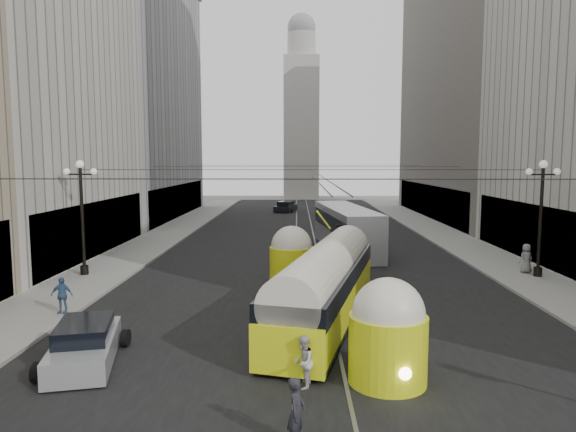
{
  "coord_description": "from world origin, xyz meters",
  "views": [
    {
      "loc": [
        -0.68,
        -10.01,
        6.5
      ],
      "look_at": [
        -1.1,
        12.98,
        4.01
      ],
      "focal_mm": 32.0,
      "sensor_mm": 36.0,
      "label": 1
    }
  ],
  "objects_px": {
    "pedestrian_sidewalk_left": "(62,295)",
    "pedestrian_sidewalk_right": "(526,258)",
    "city_bus": "(346,227)",
    "pedestrian_crossing_a": "(296,412)",
    "pedestrian_crossing_b": "(303,362)",
    "sedan_silver": "(85,344)",
    "streetcar": "(326,283)"
  },
  "relations": [
    {
      "from": "streetcar",
      "to": "sedan_silver",
      "type": "bearing_deg",
      "value": -150.03
    },
    {
      "from": "pedestrian_sidewalk_right",
      "to": "pedestrian_sidewalk_left",
      "type": "xyz_separation_m",
      "value": [
        -22.81,
        -8.13,
        -0.07
      ]
    },
    {
      "from": "pedestrian_sidewalk_left",
      "to": "pedestrian_crossing_a",
      "type": "bearing_deg",
      "value": -46.31
    },
    {
      "from": "streetcar",
      "to": "pedestrian_crossing_b",
      "type": "xyz_separation_m",
      "value": [
        -1.01,
        -6.29,
        -0.79
      ]
    },
    {
      "from": "city_bus",
      "to": "pedestrian_sidewalk_left",
      "type": "height_order",
      "value": "city_bus"
    },
    {
      "from": "sedan_silver",
      "to": "pedestrian_crossing_a",
      "type": "xyz_separation_m",
      "value": [
        6.81,
        -4.73,
        0.2
      ]
    },
    {
      "from": "streetcar",
      "to": "pedestrian_crossing_b",
      "type": "height_order",
      "value": "streetcar"
    },
    {
      "from": "city_bus",
      "to": "pedestrian_sidewalk_left",
      "type": "distance_m",
      "value": 21.01
    },
    {
      "from": "city_bus",
      "to": "pedestrian_crossing_a",
      "type": "relative_size",
      "value": 7.72
    },
    {
      "from": "pedestrian_crossing_a",
      "to": "pedestrian_crossing_b",
      "type": "bearing_deg",
      "value": 10.84
    },
    {
      "from": "streetcar",
      "to": "sedan_silver",
      "type": "xyz_separation_m",
      "value": [
        -8.0,
        -4.61,
        -0.93
      ]
    },
    {
      "from": "pedestrian_crossing_b",
      "to": "pedestrian_sidewalk_right",
      "type": "distance_m",
      "value": 19.51
    },
    {
      "from": "streetcar",
      "to": "sedan_silver",
      "type": "height_order",
      "value": "streetcar"
    },
    {
      "from": "pedestrian_sidewalk_left",
      "to": "pedestrian_sidewalk_right",
      "type": "bearing_deg",
      "value": 17.76
    },
    {
      "from": "city_bus",
      "to": "sedan_silver",
      "type": "bearing_deg",
      "value": -116.11
    },
    {
      "from": "streetcar",
      "to": "pedestrian_crossing_a",
      "type": "height_order",
      "value": "streetcar"
    },
    {
      "from": "pedestrian_crossing_a",
      "to": "pedestrian_crossing_b",
      "type": "distance_m",
      "value": 3.06
    },
    {
      "from": "sedan_silver",
      "to": "pedestrian_crossing_b",
      "type": "xyz_separation_m",
      "value": [
        6.99,
        -1.67,
        0.14
      ]
    },
    {
      "from": "pedestrian_sidewalk_right",
      "to": "pedestrian_crossing_a",
      "type": "bearing_deg",
      "value": 36.79
    },
    {
      "from": "streetcar",
      "to": "pedestrian_sidewalk_left",
      "type": "distance_m",
      "value": 11.02
    },
    {
      "from": "streetcar",
      "to": "pedestrian_crossing_b",
      "type": "bearing_deg",
      "value": -99.09
    },
    {
      "from": "pedestrian_sidewalk_left",
      "to": "streetcar",
      "type": "bearing_deg",
      "value": -3.34
    },
    {
      "from": "sedan_silver",
      "to": "pedestrian_crossing_a",
      "type": "distance_m",
      "value": 8.29
    },
    {
      "from": "streetcar",
      "to": "pedestrian_sidewalk_right",
      "type": "distance_m",
      "value": 14.51
    },
    {
      "from": "pedestrian_crossing_b",
      "to": "pedestrian_crossing_a",
      "type": "bearing_deg",
      "value": 5.92
    },
    {
      "from": "city_bus",
      "to": "streetcar",
      "type": "bearing_deg",
      "value": -98.09
    },
    {
      "from": "sedan_silver",
      "to": "pedestrian_sidewalk_left",
      "type": "bearing_deg",
      "value": 121.48
    },
    {
      "from": "city_bus",
      "to": "pedestrian_crossing_b",
      "type": "relative_size",
      "value": 8.25
    },
    {
      "from": "city_bus",
      "to": "pedestrian_crossing_b",
      "type": "xyz_separation_m",
      "value": [
        -3.35,
        -22.78,
        -0.96
      ]
    },
    {
      "from": "pedestrian_sidewalk_right",
      "to": "streetcar",
      "type": "bearing_deg",
      "value": 18.47
    },
    {
      "from": "sedan_silver",
      "to": "pedestrian_crossing_a",
      "type": "relative_size",
      "value": 2.83
    },
    {
      "from": "city_bus",
      "to": "pedestrian_crossing_a",
      "type": "xyz_separation_m",
      "value": [
        -3.54,
        -25.83,
        -0.91
      ]
    }
  ]
}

